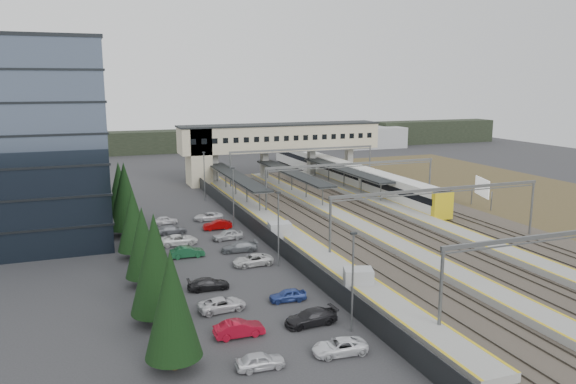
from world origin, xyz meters
name	(u,v)px	position (x,y,z in m)	size (l,w,h in m)	color
ground	(317,239)	(0.00, 0.00, 0.00)	(220.00, 220.00, 0.00)	#2B2B2D
conifer_row	(137,225)	(-22.00, -3.86, 4.84)	(4.42, 49.82, 9.50)	black
car_park	(226,262)	(-13.34, -6.59, 0.60)	(10.50, 44.61, 1.29)	silver
lampposts	(252,208)	(-8.00, 1.25, 4.34)	(0.50, 53.25, 8.07)	slate
fence	(255,227)	(-6.50, 5.00, 1.00)	(0.08, 90.00, 2.00)	#26282B
relay_cabin_near	(358,280)	(-3.49, -17.50, 1.10)	(3.13, 2.69, 2.21)	#A0A2A5
relay_cabin_far	(280,232)	(-4.71, 0.71, 1.20)	(2.87, 2.49, 2.40)	#A0A2A5
rail_corridor	(365,221)	(9.34, 5.00, 0.29)	(34.00, 90.00, 0.92)	#3A322B
canopies	(292,173)	(7.00, 27.00, 3.92)	(23.10, 30.00, 3.28)	black
footbridge	(268,141)	(7.70, 42.00, 7.93)	(40.40, 6.40, 11.20)	#C0B893
gantries	(390,182)	(12.00, 3.00, 6.00)	(28.40, 62.28, 7.17)	slate
train	(341,172)	(20.00, 34.39, 2.25)	(3.14, 65.60, 3.95)	white
billboard	(482,188)	(31.04, 7.40, 3.09)	(1.93, 5.31, 4.64)	slate
scrub_east	(562,204)	(45.00, 5.00, 0.03)	(34.00, 120.00, 0.06)	#484122
treeline_far	(265,139)	(23.81, 92.28, 2.95)	(170.00, 19.00, 7.00)	black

